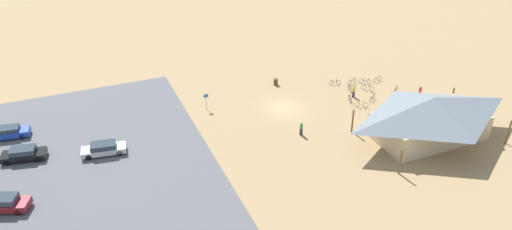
{
  "coord_description": "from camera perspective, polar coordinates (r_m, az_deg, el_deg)",
  "views": [
    {
      "loc": [
        24.37,
        48.84,
        29.8
      ],
      "look_at": [
        4.78,
        2.29,
        1.2
      ],
      "focal_mm": 34.23,
      "sensor_mm": 36.0,
      "label": 1
    }
  ],
  "objects": [
    {
      "name": "bike_pavilion",
      "position": [
        57.88,
        19.81,
        0.01
      ],
      "size": [
        15.06,
        9.26,
        5.19
      ],
      "color": "#C6B28E",
      "rests_on": "ground"
    },
    {
      "name": "car_black_second_row",
      "position": [
        57.43,
        -25.54,
        -4.11
      ],
      "size": [
        4.76,
        2.7,
        1.41
      ],
      "color": "black",
      "rests_on": "parking_lot_asphalt"
    },
    {
      "name": "bicycle_purple_by_bin",
      "position": [
        67.33,
        10.92,
        3.05
      ],
      "size": [
        0.49,
        1.68,
        0.87
      ],
      "color": "black",
      "rests_on": "ground"
    },
    {
      "name": "visitor_at_bikes",
      "position": [
        56.26,
        5.31,
        -1.55
      ],
      "size": [
        0.36,
        0.36,
        1.69
      ],
      "color": "#2D3347",
      "rests_on": "ground"
    },
    {
      "name": "bicycle_black_edge_south",
      "position": [
        68.8,
        9.21,
        3.78
      ],
      "size": [
        1.65,
        0.53,
        0.78
      ],
      "color": "black",
      "rests_on": "ground"
    },
    {
      "name": "car_silver_aisle_side",
      "position": [
        55.24,
        -17.39,
        -3.78
      ],
      "size": [
        4.89,
        2.4,
        1.32
      ],
      "color": "#BCBCC1",
      "rests_on": "parking_lot_asphalt"
    },
    {
      "name": "trash_bin",
      "position": [
        67.91,
        2.32,
        3.89
      ],
      "size": [
        0.6,
        0.6,
        0.9
      ],
      "primitive_type": "cylinder",
      "color": "brown",
      "rests_on": "ground"
    },
    {
      "name": "bicycle_white_lone_west",
      "position": [
        70.87,
        13.97,
        4.05
      ],
      "size": [
        1.7,
        0.59,
        0.79
      ],
      "color": "black",
      "rests_on": "ground"
    },
    {
      "name": "bicycle_silver_yard_left",
      "position": [
        67.97,
        12.93,
        3.08
      ],
      "size": [
        1.26,
        1.34,
        0.87
      ],
      "color": "black",
      "rests_on": "ground"
    },
    {
      "name": "bicycle_yellow_back_row",
      "position": [
        63.5,
        12.22,
        1.18
      ],
      "size": [
        1.49,
        0.92,
        0.81
      ],
      "color": "black",
      "rests_on": "ground"
    },
    {
      "name": "car_maroon_end_stall",
      "position": [
        50.92,
        -27.46,
        -9.14
      ],
      "size": [
        4.96,
        3.41,
        1.48
      ],
      "color": "maroon",
      "rests_on": "parking_lot_asphalt"
    },
    {
      "name": "bicycle_orange_yard_front",
      "position": [
        68.48,
        16.0,
        2.85
      ],
      "size": [
        1.39,
        1.09,
        0.8
      ],
      "color": "black",
      "rests_on": "ground"
    },
    {
      "name": "bicycle_green_yard_right",
      "position": [
        69.4,
        11.19,
        3.85
      ],
      "size": [
        1.68,
        0.56,
        0.86
      ],
      "color": "black",
      "rests_on": "ground"
    },
    {
      "name": "visitor_near_lot",
      "position": [
        65.63,
        11.36,
        2.77
      ],
      "size": [
        0.4,
        0.39,
        1.7
      ],
      "color": "#2D3347",
      "rests_on": "ground"
    },
    {
      "name": "ground",
      "position": [
        62.19,
        3.24,
        0.84
      ],
      "size": [
        160.0,
        160.0,
        0.0
      ],
      "primitive_type": "plane",
      "color": "#9E7F56",
      "rests_on": "ground"
    },
    {
      "name": "parking_lot_asphalt",
      "position": [
        55.43,
        -22.61,
        -5.57
      ],
      "size": [
        32.19,
        34.52,
        0.05
      ],
      "primitive_type": "cube",
      "color": "#56565B",
      "rests_on": "ground"
    },
    {
      "name": "bicycle_blue_front_row",
      "position": [
        64.61,
        10.92,
        1.84
      ],
      "size": [
        0.61,
        1.58,
        0.81
      ],
      "color": "black",
      "rests_on": "ground"
    },
    {
      "name": "car_blue_mid_lot",
      "position": [
        62.34,
        -27.07,
        -1.83
      ],
      "size": [
        4.95,
        2.38,
        1.34
      ],
      "color": "#1E42B2",
      "rests_on": "parking_lot_asphalt"
    },
    {
      "name": "bicycle_teal_near_sign",
      "position": [
        69.98,
        12.62,
        3.88
      ],
      "size": [
        1.48,
        0.86,
        0.83
      ],
      "color": "black",
      "rests_on": "ground"
    },
    {
      "name": "visitor_crossing_yard",
      "position": [
        67.79,
        18.61,
        2.62
      ],
      "size": [
        0.37,
        0.4,
        1.67
      ],
      "color": "#2D3347",
      "rests_on": "ground"
    },
    {
      "name": "lot_sign",
      "position": [
        61.42,
        -5.86,
        1.83
      ],
      "size": [
        0.56,
        0.08,
        2.2
      ],
      "color": "#99999E",
      "rests_on": "ground"
    },
    {
      "name": "bicycle_red_mid_cluster",
      "position": [
        65.48,
        13.41,
        1.94
      ],
      "size": [
        1.46,
        0.98,
        0.85
      ],
      "color": "black",
      "rests_on": "ground"
    }
  ]
}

